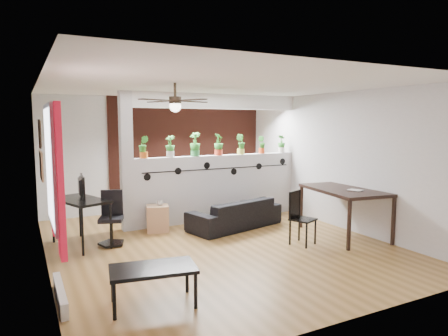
# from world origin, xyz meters

# --- Properties ---
(room_shell) EXTENTS (6.30, 7.10, 2.90)m
(room_shell) POSITION_xyz_m (0.00, 0.00, 1.30)
(room_shell) COLOR brown
(room_shell) RESTS_ON ground
(partition_wall) EXTENTS (3.60, 0.18, 1.35)m
(partition_wall) POSITION_xyz_m (0.80, 1.50, 0.68)
(partition_wall) COLOR #BCBCC1
(partition_wall) RESTS_ON ground
(ceiling_header) EXTENTS (3.60, 0.18, 0.30)m
(ceiling_header) POSITION_xyz_m (0.80, 1.50, 2.45)
(ceiling_header) COLOR silver
(ceiling_header) RESTS_ON room_shell
(pier_column) EXTENTS (0.22, 0.20, 2.60)m
(pier_column) POSITION_xyz_m (-1.11, 1.50, 1.30)
(pier_column) COLOR #BCBCC1
(pier_column) RESTS_ON ground
(brick_panel) EXTENTS (3.90, 0.05, 2.60)m
(brick_panel) POSITION_xyz_m (0.80, 2.97, 1.30)
(brick_panel) COLOR #9F412E
(brick_panel) RESTS_ON ground
(vine_decal) EXTENTS (3.31, 0.01, 0.30)m
(vine_decal) POSITION_xyz_m (0.80, 1.40, 1.08)
(vine_decal) COLOR black
(vine_decal) RESTS_ON partition_wall
(window_assembly) EXTENTS (0.09, 1.30, 1.55)m
(window_assembly) POSITION_xyz_m (-2.56, -1.20, 1.51)
(window_assembly) COLOR white
(window_assembly) RESTS_ON room_shell
(baseboard_heater) EXTENTS (0.08, 1.00, 0.18)m
(baseboard_heater) POSITION_xyz_m (-2.54, -1.20, 0.09)
(baseboard_heater) COLOR silver
(baseboard_heater) RESTS_ON ground
(corkboard) EXTENTS (0.03, 0.60, 0.45)m
(corkboard) POSITION_xyz_m (-2.58, 0.95, 1.35)
(corkboard) COLOR #916546
(corkboard) RESTS_ON room_shell
(framed_art) EXTENTS (0.03, 0.34, 0.44)m
(framed_art) POSITION_xyz_m (-2.58, 0.90, 1.85)
(framed_art) COLOR #8C7259
(framed_art) RESTS_ON room_shell
(ceiling_fan) EXTENTS (1.19, 1.19, 0.43)m
(ceiling_fan) POSITION_xyz_m (-0.80, -0.30, 2.31)
(ceiling_fan) COLOR black
(ceiling_fan) RESTS_ON room_shell
(potted_plant_0) EXTENTS (0.27, 0.24, 0.43)m
(potted_plant_0) POSITION_xyz_m (-0.78, 1.50, 1.58)
(potted_plant_0) COLOR #C45917
(potted_plant_0) RESTS_ON partition_wall
(potted_plant_1) EXTENTS (0.28, 0.28, 0.42)m
(potted_plant_1) POSITION_xyz_m (-0.25, 1.50, 1.58)
(potted_plant_1) COLOR silver
(potted_plant_1) RESTS_ON partition_wall
(potted_plant_2) EXTENTS (0.32, 0.32, 0.48)m
(potted_plant_2) POSITION_xyz_m (0.27, 1.50, 1.60)
(potted_plant_2) COLOR #2E7F3F
(potted_plant_2) RESTS_ON partition_wall
(potted_plant_3) EXTENTS (0.20, 0.24, 0.45)m
(potted_plant_3) POSITION_xyz_m (0.80, 1.50, 1.59)
(potted_plant_3) COLOR red
(potted_plant_3) RESTS_ON partition_wall
(potted_plant_4) EXTENTS (0.27, 0.28, 0.43)m
(potted_plant_4) POSITION_xyz_m (1.33, 1.50, 1.58)
(potted_plant_4) COLOR #D6DA4D
(potted_plant_4) RESTS_ON partition_wall
(potted_plant_5) EXTENTS (0.23, 0.24, 0.38)m
(potted_plant_5) POSITION_xyz_m (1.85, 1.50, 1.55)
(potted_plant_5) COLOR #E4471A
(potted_plant_5) RESTS_ON partition_wall
(potted_plant_6) EXTENTS (0.23, 0.25, 0.40)m
(potted_plant_6) POSITION_xyz_m (2.38, 1.50, 1.56)
(potted_plant_6) COLOR silver
(potted_plant_6) RESTS_ON partition_wall
(sofa) EXTENTS (1.92, 1.12, 0.53)m
(sofa) POSITION_xyz_m (0.78, 0.75, 0.26)
(sofa) COLOR black
(sofa) RESTS_ON ground
(cube_shelf) EXTENTS (0.48, 0.45, 0.49)m
(cube_shelf) POSITION_xyz_m (-0.64, 1.16, 0.24)
(cube_shelf) COLOR tan
(cube_shelf) RESTS_ON ground
(cup) EXTENTS (0.16, 0.16, 0.10)m
(cup) POSITION_xyz_m (-0.59, 1.16, 0.54)
(cup) COLOR gray
(cup) RESTS_ON cube_shelf
(computer_desk) EXTENTS (0.91, 1.21, 0.78)m
(computer_desk) POSITION_xyz_m (-2.03, 0.90, 0.71)
(computer_desk) COLOR black
(computer_desk) RESTS_ON ground
(monitor) EXTENTS (0.36, 0.08, 0.20)m
(monitor) POSITION_xyz_m (-2.03, 1.05, 0.88)
(monitor) COLOR black
(monitor) RESTS_ON computer_desk
(office_chair) EXTENTS (0.48, 0.48, 0.89)m
(office_chair) POSITION_xyz_m (-1.57, 0.72, 0.39)
(office_chair) COLOR black
(office_chair) RESTS_ON ground
(dining_table) EXTENTS (1.16, 1.68, 0.86)m
(dining_table) POSITION_xyz_m (2.25, -0.63, 0.77)
(dining_table) COLOR black
(dining_table) RESTS_ON ground
(book) EXTENTS (0.22, 0.26, 0.02)m
(book) POSITION_xyz_m (2.15, -0.93, 0.87)
(book) COLOR gray
(book) RESTS_ON dining_table
(folding_chair) EXTENTS (0.47, 0.47, 0.89)m
(folding_chair) POSITION_xyz_m (1.22, -0.66, 0.53)
(folding_chair) COLOR black
(folding_chair) RESTS_ON ground
(coffee_table) EXTENTS (1.01, 0.67, 0.44)m
(coffee_table) POSITION_xyz_m (-1.62, -1.75, 0.39)
(coffee_table) COLOR black
(coffee_table) RESTS_ON ground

